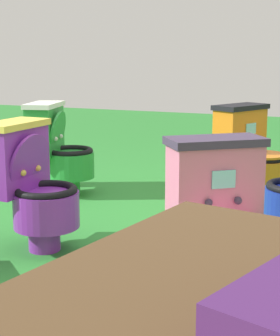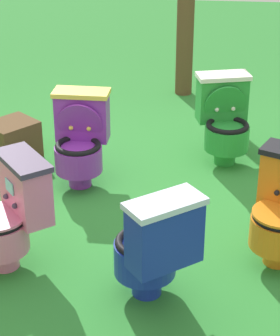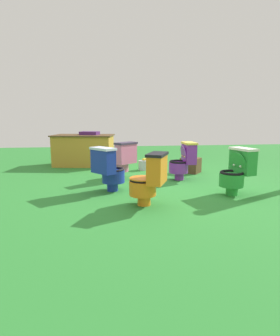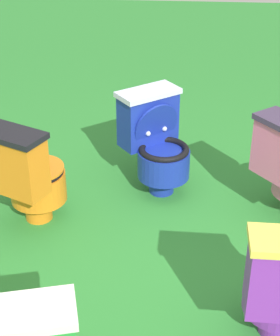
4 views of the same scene
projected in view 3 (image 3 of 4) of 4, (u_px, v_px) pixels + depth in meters
name	position (u px, v px, depth m)	size (l,w,h in m)	color
ground	(174.00, 185.00, 4.86)	(14.00, 14.00, 0.00)	#2D8433
toilet_green	(237.00, 171.00, 4.21)	(0.58, 0.52, 0.73)	green
toilet_purple	(183.00, 161.00, 5.23)	(0.50, 0.44, 0.73)	purple
toilet_pink	(122.00, 160.00, 5.30)	(0.62, 0.64, 0.73)	pink
toilet_orange	(149.00, 179.00, 3.66)	(0.62, 0.57, 0.73)	orange
toilet_blue	(109.00, 169.00, 4.37)	(0.64, 0.62, 0.73)	#192D9E
vendor_table	(84.00, 150.00, 6.85)	(1.59, 1.11, 0.85)	#B7842D
small_crate	(191.00, 165.00, 5.97)	(0.38, 0.34, 0.32)	brown
lemon_bucket	(143.00, 165.00, 6.26)	(0.22, 0.22, 0.28)	#B7B7BF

